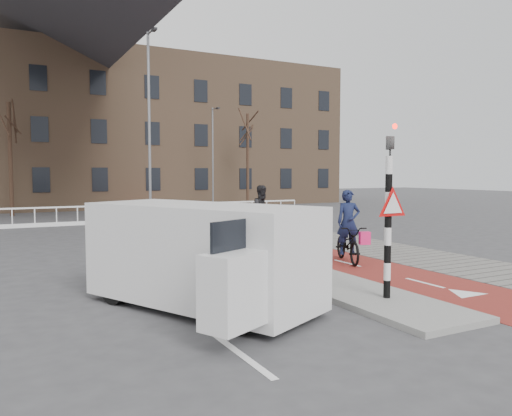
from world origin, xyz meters
name	(u,v)px	position (x,y,z in m)	size (l,w,h in m)	color
ground	(349,282)	(0.00, 0.00, 0.00)	(120.00, 120.00, 0.00)	#38383A
bike_lane	(233,234)	(1.50, 10.00, 0.01)	(2.50, 60.00, 0.01)	maroon
sidewalk	(288,231)	(4.30, 10.00, 0.01)	(3.00, 60.00, 0.01)	slate
curb_island	(250,257)	(-0.70, 4.00, 0.06)	(1.80, 16.00, 0.12)	gray
traffic_signal	(389,206)	(-0.60, -2.02, 1.99)	(0.80, 0.80, 3.68)	black
bollard	(281,246)	(-0.41, 2.60, 0.57)	(0.12, 0.12, 0.90)	orange
cyclist_near	(348,238)	(1.62, 2.12, 0.73)	(1.43, 2.22, 2.15)	black
cyclist_far	(263,219)	(1.33, 6.94, 0.91)	(1.02, 2.12, 2.19)	black
van	(201,254)	(-4.09, -0.58, 1.08)	(3.81, 5.11, 2.05)	silver
railing	(57,220)	(-5.00, 17.00, 0.31)	(28.00, 0.10, 0.99)	silver
townhouse_row	(61,106)	(-3.00, 32.00, 7.81)	(46.00, 10.00, 15.90)	#7F6047
tree_mid	(10,159)	(-6.81, 24.77, 3.50)	(0.25, 0.25, 7.00)	black
tree_right	(248,161)	(9.24, 24.07, 3.55)	(0.22, 0.22, 7.10)	black
streetlight_near	(149,134)	(-1.54, 12.22, 4.40)	(0.12, 0.12, 8.81)	slate
streetlight_right	(213,159)	(6.46, 24.24, 3.69)	(0.12, 0.12, 7.39)	slate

